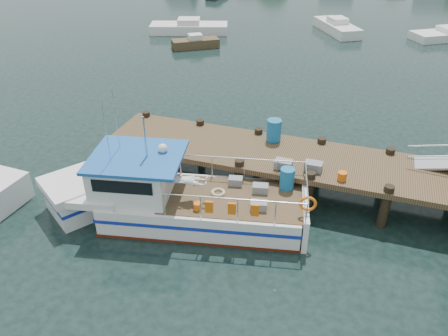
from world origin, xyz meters
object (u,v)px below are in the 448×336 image
(lobster_boat, at_px, (170,198))
(moored_rowboat, at_px, (195,43))
(moored_b, at_px, (337,27))
(moored_a, at_px, (189,28))

(lobster_boat, xyz_separation_m, moored_rowboat, (-6.85, 19.16, -0.44))
(moored_rowboat, relative_size, moored_b, 0.62)
(moored_rowboat, bearing_deg, lobster_boat, -75.36)
(lobster_boat, xyz_separation_m, moored_b, (2.53, 27.05, -0.37))
(lobster_boat, relative_size, moored_b, 1.67)
(moored_b, bearing_deg, moored_rowboat, -117.06)
(moored_a, bearing_deg, moored_b, 21.35)
(moored_a, bearing_deg, lobster_boat, -66.97)
(moored_rowboat, bearing_deg, moored_a, 113.87)
(moored_a, relative_size, moored_b, 1.18)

